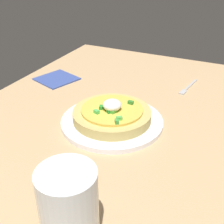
{
  "coord_description": "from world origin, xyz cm",
  "views": [
    {
      "loc": [
        -51.63,
        -28.04,
        39.56
      ],
      "look_at": [
        2.78,
        -2.17,
        5.22
      ],
      "focal_mm": 47.74,
      "sensor_mm": 36.0,
      "label": 1
    }
  ],
  "objects_px": {
    "pizza": "(112,114)",
    "plate": "(112,121)",
    "fork": "(188,88)",
    "napkin": "(57,79)",
    "cup_far": "(69,209)"
  },
  "relations": [
    {
      "from": "pizza",
      "to": "plate",
      "type": "bearing_deg",
      "value": 30.1
    },
    {
      "from": "fork",
      "to": "napkin",
      "type": "relative_size",
      "value": 1.09
    },
    {
      "from": "napkin",
      "to": "plate",
      "type": "bearing_deg",
      "value": -121.03
    },
    {
      "from": "cup_far",
      "to": "napkin",
      "type": "distance_m",
      "value": 0.59
    },
    {
      "from": "plate",
      "to": "napkin",
      "type": "bearing_deg",
      "value": 58.97
    },
    {
      "from": "fork",
      "to": "cup_far",
      "type": "bearing_deg",
      "value": 5.02
    },
    {
      "from": "plate",
      "to": "cup_far",
      "type": "relative_size",
      "value": 1.94
    },
    {
      "from": "pizza",
      "to": "cup_far",
      "type": "distance_m",
      "value": 0.32
    },
    {
      "from": "cup_far",
      "to": "napkin",
      "type": "height_order",
      "value": "cup_far"
    },
    {
      "from": "napkin",
      "to": "pizza",
      "type": "bearing_deg",
      "value": -121.07
    },
    {
      "from": "pizza",
      "to": "napkin",
      "type": "bearing_deg",
      "value": 58.93
    },
    {
      "from": "pizza",
      "to": "fork",
      "type": "relative_size",
      "value": 1.53
    },
    {
      "from": "cup_far",
      "to": "fork",
      "type": "bearing_deg",
      "value": -3.39
    },
    {
      "from": "pizza",
      "to": "cup_far",
      "type": "relative_size",
      "value": 1.48
    },
    {
      "from": "cup_far",
      "to": "fork",
      "type": "height_order",
      "value": "cup_far"
    }
  ]
}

